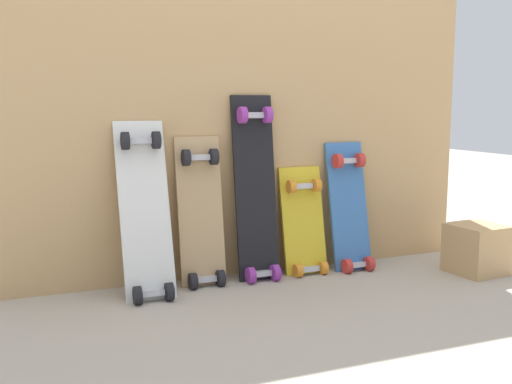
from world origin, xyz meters
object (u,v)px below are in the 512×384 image
at_px(skateboard_white, 146,217).
at_px(skateboard_blue, 350,213).
at_px(wooden_crate, 477,249).
at_px(skateboard_yellow, 304,228).
at_px(skateboard_black, 256,195).
at_px(skateboard_natural, 201,218).

distance_m(skateboard_white, skateboard_blue, 0.96).
distance_m(skateboard_white, wooden_crate, 1.49).
bearing_deg(skateboard_yellow, skateboard_black, -179.60).
bearing_deg(skateboard_yellow, skateboard_white, -175.84).
bearing_deg(skateboard_blue, skateboard_white, -177.71).
distance_m(skateboard_blue, wooden_crate, 0.59).
distance_m(skateboard_white, skateboard_yellow, 0.74).
xyz_separation_m(skateboard_blue, wooden_crate, (0.49, -0.29, -0.15)).
bearing_deg(wooden_crate, skateboard_white, 170.12).
relative_size(skateboard_black, skateboard_yellow, 1.57).
bearing_deg(wooden_crate, skateboard_blue, 149.43).
distance_m(skateboard_natural, wooden_crate, 1.25).
bearing_deg(skateboard_blue, skateboard_yellow, 176.30).
height_order(skateboard_natural, skateboard_black, skateboard_black).
height_order(skateboard_white, skateboard_yellow, skateboard_white).
xyz_separation_m(skateboard_white, skateboard_natural, (0.25, 0.06, -0.03)).
height_order(skateboard_yellow, skateboard_blue, skateboard_blue).
xyz_separation_m(skateboard_natural, wooden_crate, (1.20, -0.31, -0.17)).
relative_size(skateboard_black, skateboard_blue, 1.32).
bearing_deg(skateboard_yellow, skateboard_blue, -3.70).
height_order(skateboard_natural, skateboard_blue, skateboard_natural).
relative_size(skateboard_yellow, wooden_crate, 2.46).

